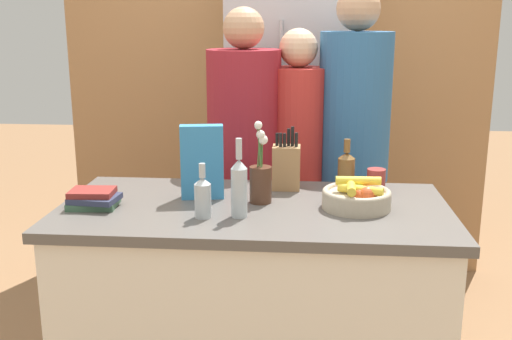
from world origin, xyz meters
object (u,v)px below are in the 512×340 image
refrigerator (292,131)px  book_stack (94,199)px  knife_block (286,166)px  bottle_vinegar (239,186)px  person_at_sink (244,161)px  person_in_red_tee (353,149)px  bottle_oil (346,170)px  coffee_mug (376,180)px  cereal_box (202,162)px  bottle_wine (203,196)px  person_in_blue (297,169)px  flower_vase (261,178)px  fruit_bowl (357,196)px

refrigerator → book_stack: size_ratio=9.90×
refrigerator → knife_block: (0.00, -1.07, 0.04)m
bottle_vinegar → person_at_sink: bearing=94.6°
person_in_red_tee → bottle_oil: bearing=-113.2°
coffee_mug → knife_block: bearing=178.9°
refrigerator → cereal_box: refrigerator is taller
bottle_oil → person_in_red_tee: bearing=82.4°
knife_block → bottle_wine: (-0.29, -0.41, -0.02)m
bottle_vinegar → bottle_wine: bearing=-171.3°
refrigerator → coffee_mug: 1.14m
coffee_mug → person_in_blue: 0.59m
bottle_vinegar → person_at_sink: size_ratio=0.17×
book_stack → person_in_red_tee: size_ratio=0.11×
bottle_vinegar → knife_block: bearing=68.0°
coffee_mug → person_in_red_tee: size_ratio=0.06×
bottle_wine → person_in_red_tee: person_in_red_tee is taller
bottle_oil → bottle_wine: (-0.55, -0.42, -0.01)m
bottle_oil → person_in_blue: bearing=115.8°
cereal_box → person_in_red_tee: bearing=44.3°
bottle_vinegar → person_in_blue: person_in_blue is taller
flower_vase → person_in_red_tee: size_ratio=0.18×
flower_vase → bottle_oil: (0.35, 0.22, -0.02)m
bottle_oil → bottle_wine: 0.69m
flower_vase → book_stack: 0.66m
knife_block → bottle_wine: size_ratio=1.32×
refrigerator → fruit_bowl: bearing=-77.7°
coffee_mug → person_at_sink: (-0.60, 0.42, -0.03)m
book_stack → person_at_sink: (0.51, 0.74, -0.01)m
person_at_sink → knife_block: bearing=-60.4°
flower_vase → person_in_red_tee: bearing=58.7°
bottle_wine → fruit_bowl: bearing=15.1°
knife_block → bottle_oil: 0.26m
coffee_mug → bottle_oil: bearing=171.6°
bottle_oil → bottle_vinegar: 0.58m
fruit_bowl → knife_block: knife_block is taller
bottle_oil → person_in_red_tee: person_in_red_tee is taller
book_stack → bottle_oil: (0.99, 0.34, 0.05)m
flower_vase → person_in_red_tee: 0.79m
person_in_red_tee → book_stack: bearing=-158.6°
flower_vase → bottle_vinegar: flower_vase is taller
flower_vase → bottle_oil: bearing=32.0°
fruit_bowl → bottle_oil: size_ratio=1.20×
person_at_sink → fruit_bowl: bearing=-51.8°
knife_block → flower_vase: bearing=-114.5°
refrigerator → flower_vase: 1.28m
bottle_oil → bottle_vinegar: bearing=-135.7°
coffee_mug → bottle_wine: (-0.67, -0.41, 0.03)m
bottle_vinegar → person_in_blue: (0.20, 0.86, -0.14)m
refrigerator → book_stack: bearing=-117.7°
book_stack → bottle_vinegar: (0.58, -0.07, 0.08)m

